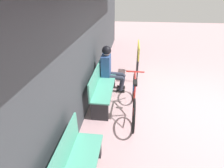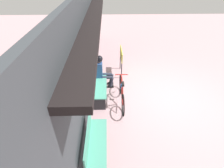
{
  "view_description": "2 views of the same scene",
  "coord_description": "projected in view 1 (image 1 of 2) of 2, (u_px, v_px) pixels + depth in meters",
  "views": [
    {
      "loc": [
        -3.37,
        1.52,
        2.42
      ],
      "look_at": [
        -0.25,
        1.87,
        0.71
      ],
      "focal_mm": 28.0,
      "sensor_mm": 36.0,
      "label": 1
    },
    {
      "loc": [
        -4.59,
        1.83,
        3.7
      ],
      "look_at": [
        -0.06,
        1.7,
        0.61
      ],
      "focal_mm": 28.0,
      "sensor_mm": 36.0,
      "label": 2
    }
  ],
  "objects": [
    {
      "name": "person_seated",
      "position": [
        110.0,
        66.0,
        4.45
      ],
      "size": [
        0.34,
        0.62,
        1.21
      ],
      "color": "#2D3342",
      "rests_on": "ground_plane"
    },
    {
      "name": "signboard",
      "position": [
        138.0,
        52.0,
        5.13
      ],
      "size": [
        0.93,
        0.04,
        1.03
      ],
      "color": "#232326",
      "rests_on": "ground_plane"
    },
    {
      "name": "park_bench_near",
      "position": [
        102.0,
        87.0,
        4.13
      ],
      "size": [
        1.52,
        0.42,
        0.83
      ],
      "color": "#51A88E",
      "rests_on": "ground_plane"
    },
    {
      "name": "ground_plane",
      "position": [
        195.0,
        110.0,
        3.95
      ],
      "size": [
        24.0,
        24.0,
        0.0
      ],
      "primitive_type": "plane",
      "color": "#C69EA3"
    },
    {
      "name": "storefront_wall",
      "position": [
        83.0,
        33.0,
        3.39
      ],
      "size": [
        12.0,
        0.56,
        3.2
      ],
      "color": "#3D4247",
      "rests_on": "ground_plane"
    },
    {
      "name": "bicycle",
      "position": [
        134.0,
        98.0,
        3.72
      ],
      "size": [
        1.74,
        0.4,
        0.9
      ],
      "color": "black",
      "rests_on": "ground_plane"
    }
  ]
}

